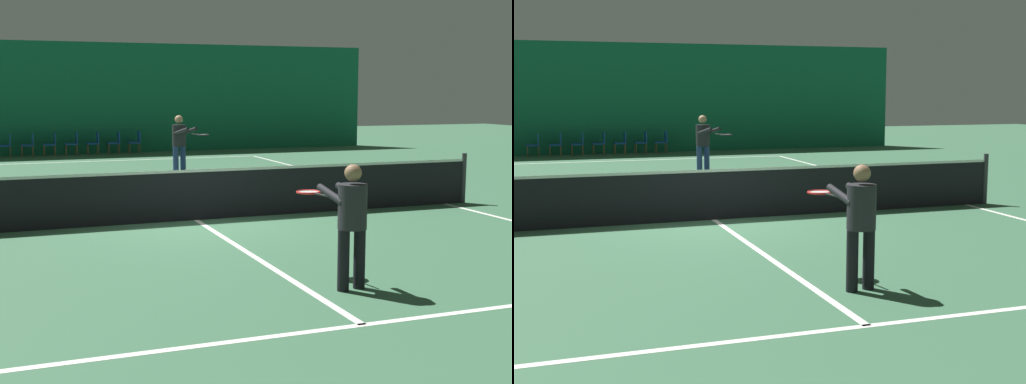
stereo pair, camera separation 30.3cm
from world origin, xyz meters
TOP-DOWN VIEW (x-y plane):
  - ground_plane at (0.00, 0.00)m, footprint 60.00×60.00m
  - backdrop_curtain at (0.00, 15.10)m, footprint 23.00×0.12m
  - court_line_baseline_far at (0.00, 11.90)m, footprint 11.00×0.10m
  - court_line_service_far at (0.00, 6.40)m, footprint 8.25×0.10m
  - court_line_service_near at (0.00, -6.40)m, footprint 8.25×0.10m
  - court_line_sideline_right at (5.50, 0.00)m, footprint 0.10×23.80m
  - court_line_centre at (0.00, 0.00)m, footprint 0.10×12.80m
  - tennis_net at (0.00, 0.00)m, footprint 12.00×0.10m
  - player_near at (0.50, -5.13)m, footprint 0.54×1.33m
  - player_far at (1.47, 6.88)m, footprint 0.93×1.38m
  - courtside_chair_0 at (-3.01, 14.55)m, footprint 0.44×0.44m
  - courtside_chair_1 at (-2.23, 14.55)m, footprint 0.44×0.44m
  - courtside_chair_2 at (-1.45, 14.55)m, footprint 0.44×0.44m
  - courtside_chair_3 at (-0.67, 14.55)m, footprint 0.44×0.44m
  - courtside_chair_4 at (0.11, 14.55)m, footprint 0.44×0.44m
  - courtside_chair_5 at (0.89, 14.55)m, footprint 0.44×0.44m
  - courtside_chair_6 at (1.68, 14.55)m, footprint 0.44×0.44m

SIDE VIEW (x-z plane):
  - ground_plane at x=0.00m, z-range 0.00..0.00m
  - court_line_baseline_far at x=0.00m, z-range 0.00..0.00m
  - court_line_service_far at x=0.00m, z-range 0.00..0.00m
  - court_line_service_near at x=0.00m, z-range 0.00..0.00m
  - court_line_sideline_right at x=5.50m, z-range 0.00..0.00m
  - court_line_centre at x=0.00m, z-range 0.00..0.00m
  - courtside_chair_0 at x=-3.01m, z-range 0.07..0.91m
  - courtside_chair_1 at x=-2.23m, z-range 0.07..0.91m
  - courtside_chair_2 at x=-1.45m, z-range 0.07..0.91m
  - courtside_chair_3 at x=-0.67m, z-range 0.07..0.91m
  - courtside_chair_4 at x=0.11m, z-range 0.07..0.91m
  - courtside_chair_5 at x=0.89m, z-range 0.07..0.91m
  - courtside_chair_6 at x=1.68m, z-range 0.07..0.91m
  - tennis_net at x=0.00m, z-range -0.02..1.05m
  - player_near at x=0.50m, z-range 0.13..1.66m
  - player_far at x=1.47m, z-range 0.14..1.84m
  - backdrop_curtain at x=0.00m, z-range 0.00..4.20m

